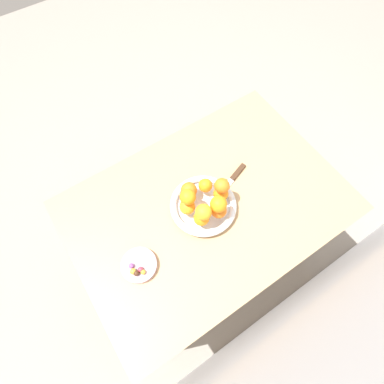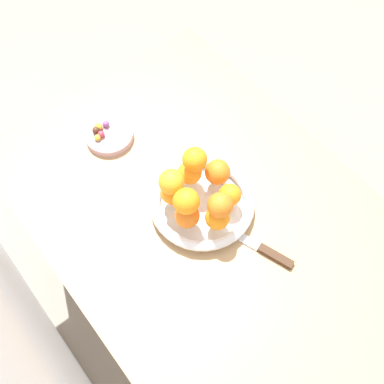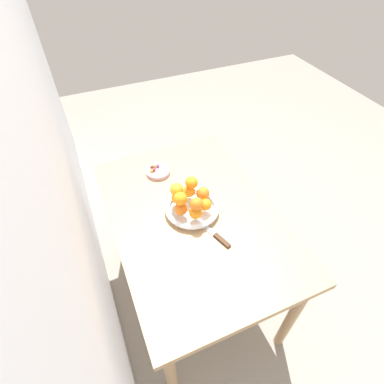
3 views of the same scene
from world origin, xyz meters
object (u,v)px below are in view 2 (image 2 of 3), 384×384
(orange_3, at_px, (218,172))
(candy_ball_0, at_px, (98,138))
(orange_0, at_px, (187,216))
(dining_table, at_px, (207,229))
(orange_7, at_px, (171,182))
(candy_ball_5, at_px, (101,134))
(orange_2, at_px, (230,195))
(orange_6, at_px, (220,205))
(orange_4, at_px, (190,173))
(candy_ball_3, at_px, (99,127))
(candy_dish, at_px, (109,135))
(orange_1, at_px, (217,218))
(knife, at_px, (253,244))
(candy_ball_2, at_px, (106,124))
(fruit_bowl, at_px, (202,203))
(candy_ball_1, at_px, (98,126))
(orange_8, at_px, (195,160))
(candy_ball_6, at_px, (98,126))
(candy_ball_4, at_px, (96,130))
(orange_9, at_px, (186,201))
(orange_5, at_px, (173,193))

(orange_3, xyz_separation_m, candy_ball_0, (0.30, 0.16, -0.04))
(orange_0, bearing_deg, dining_table, -90.60)
(orange_7, xyz_separation_m, candy_ball_5, (0.28, 0.03, -0.10))
(orange_2, height_order, candy_ball_0, orange_2)
(orange_2, distance_m, orange_3, 0.07)
(orange_0, bearing_deg, orange_6, -131.25)
(orange_4, distance_m, candy_ball_3, 0.30)
(candy_dish, xyz_separation_m, orange_0, (-0.35, 0.00, 0.06))
(orange_1, relative_size, knife, 0.23)
(candy_ball_0, bearing_deg, candy_ball_2, -60.37)
(candy_dish, xyz_separation_m, orange_7, (-0.28, -0.00, 0.12))
(fruit_bowl, height_order, candy_ball_1, fruit_bowl)
(orange_1, bearing_deg, candy_ball_5, 10.05)
(orange_8, height_order, candy_ball_6, orange_8)
(candy_ball_1, xyz_separation_m, candy_ball_6, (-0.00, 0.00, 0.00))
(orange_4, xyz_separation_m, orange_6, (-0.14, 0.02, 0.06))
(candy_ball_2, height_order, candy_ball_5, same)
(orange_3, bearing_deg, orange_1, 139.85)
(orange_8, distance_m, candy_ball_5, 0.31)
(orange_3, xyz_separation_m, candy_ball_4, (0.32, 0.15, -0.04))
(candy_ball_2, relative_size, knife, 0.07)
(orange_3, relative_size, candy_ball_4, 3.17)
(candy_dish, bearing_deg, orange_9, 179.88)
(dining_table, relative_size, orange_1, 18.62)
(candy_ball_4, bearing_deg, candy_ball_1, -52.07)
(candy_ball_5, bearing_deg, orange_1, -169.95)
(orange_2, height_order, candy_ball_5, orange_2)
(dining_table, height_order, orange_6, orange_6)
(orange_8, relative_size, candy_ball_2, 3.27)
(orange_0, distance_m, orange_8, 0.13)
(orange_5, height_order, candy_ball_4, orange_5)
(orange_3, height_order, orange_9, orange_9)
(candy_ball_2, bearing_deg, dining_table, -171.69)
(orange_3, height_order, candy_ball_5, orange_3)
(orange_1, height_order, orange_4, orange_4)
(orange_3, bearing_deg, candy_ball_5, 26.29)
(candy_ball_5, bearing_deg, candy_ball_4, 11.68)
(orange_3, relative_size, orange_6, 1.08)
(orange_7, xyz_separation_m, candy_ball_4, (0.30, 0.03, -0.10))
(orange_6, relative_size, candy_ball_6, 3.02)
(orange_7, distance_m, candy_ball_1, 0.33)
(orange_9, height_order, candy_ball_0, orange_9)
(orange_5, relative_size, candy_ball_6, 3.05)
(candy_ball_1, relative_size, candy_ball_5, 0.76)
(orange_1, relative_size, candy_ball_1, 4.11)
(candy_ball_1, bearing_deg, candy_ball_5, 161.34)
(candy_ball_1, distance_m, candy_ball_5, 0.03)
(orange_7, relative_size, candy_ball_4, 3.01)
(orange_4, height_order, knife, orange_4)
(candy_ball_1, bearing_deg, orange_8, -162.38)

